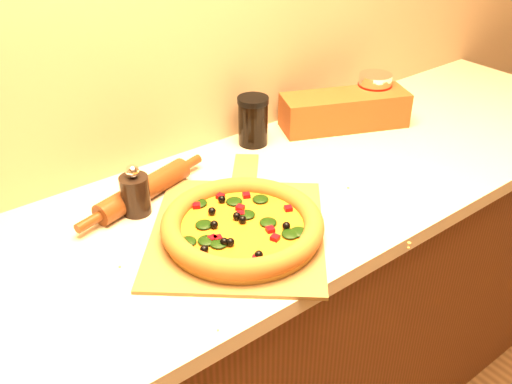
{
  "coord_description": "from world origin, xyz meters",
  "views": [
    {
      "loc": [
        -0.62,
        0.48,
        1.67
      ],
      "look_at": [
        0.07,
        1.38,
        0.96
      ],
      "focal_mm": 40.0,
      "sensor_mm": 36.0,
      "label": 1
    }
  ],
  "objects_px": {
    "rolling_pin": "(144,190)",
    "dark_jar": "(253,121)",
    "pizza_peel": "(238,227)",
    "pepper_grinder": "(135,193)",
    "coffee_canister": "(374,95)",
    "pizza": "(243,226)"
  },
  "relations": [
    {
      "from": "rolling_pin",
      "to": "dark_jar",
      "type": "bearing_deg",
      "value": 11.34
    },
    {
      "from": "pizza_peel",
      "to": "pepper_grinder",
      "type": "xyz_separation_m",
      "value": [
        -0.15,
        0.2,
        0.05
      ]
    },
    {
      "from": "pepper_grinder",
      "to": "coffee_canister",
      "type": "bearing_deg",
      "value": 2.28
    },
    {
      "from": "coffee_canister",
      "to": "dark_jar",
      "type": "relative_size",
      "value": 0.99
    },
    {
      "from": "pizza",
      "to": "rolling_pin",
      "type": "height_order",
      "value": "pizza"
    },
    {
      "from": "pizza_peel",
      "to": "pizza",
      "type": "relative_size",
      "value": 1.62
    },
    {
      "from": "coffee_canister",
      "to": "dark_jar",
      "type": "bearing_deg",
      "value": 168.54
    },
    {
      "from": "pizza",
      "to": "pepper_grinder",
      "type": "relative_size",
      "value": 2.81
    },
    {
      "from": "pizza",
      "to": "coffee_canister",
      "type": "distance_m",
      "value": 0.77
    },
    {
      "from": "pizza_peel",
      "to": "rolling_pin",
      "type": "bearing_deg",
      "value": 155.1
    },
    {
      "from": "pizza_peel",
      "to": "dark_jar",
      "type": "distance_m",
      "value": 0.44
    },
    {
      "from": "pizza",
      "to": "coffee_canister",
      "type": "relative_size",
      "value": 2.54
    },
    {
      "from": "pizza_peel",
      "to": "coffee_canister",
      "type": "height_order",
      "value": "coffee_canister"
    },
    {
      "from": "pizza_peel",
      "to": "pizza",
      "type": "xyz_separation_m",
      "value": [
        -0.01,
        -0.03,
        0.03
      ]
    },
    {
      "from": "rolling_pin",
      "to": "coffee_canister",
      "type": "distance_m",
      "value": 0.82
    },
    {
      "from": "pizza",
      "to": "rolling_pin",
      "type": "relative_size",
      "value": 0.91
    },
    {
      "from": "coffee_canister",
      "to": "pizza_peel",
      "type": "bearing_deg",
      "value": -161.4
    },
    {
      "from": "dark_jar",
      "to": "pizza_peel",
      "type": "bearing_deg",
      "value": -132.07
    },
    {
      "from": "pizza",
      "to": "coffee_canister",
      "type": "height_order",
      "value": "coffee_canister"
    },
    {
      "from": "pizza_peel",
      "to": "coffee_canister",
      "type": "relative_size",
      "value": 4.11
    },
    {
      "from": "pizza",
      "to": "pizza_peel",
      "type": "bearing_deg",
      "value": 71.27
    },
    {
      "from": "pepper_grinder",
      "to": "coffee_canister",
      "type": "relative_size",
      "value": 0.9
    }
  ]
}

